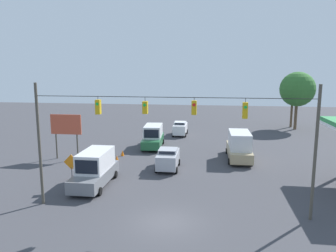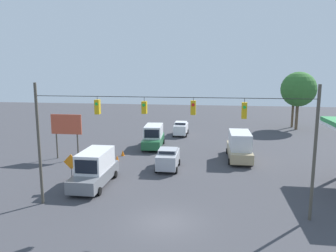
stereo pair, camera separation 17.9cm
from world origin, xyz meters
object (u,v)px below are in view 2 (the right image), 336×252
sedan_silver_withflow_mid (168,158)px  tree_horizon_right (294,90)px  roadside_billboard (66,127)px  sedan_white_withflow_deep (181,128)px  traffic_cone_fifth (123,153)px  work_zone_sign (71,165)px  box_truck_green_withflow_far (154,136)px  traffic_cone_second (105,171)px  traffic_cone_nearest (96,178)px  traffic_cone_third (112,164)px  box_truck_grey_parked_shoulder (95,168)px  tree_horizon_left (299,89)px  traffic_cone_fourth (117,158)px  overhead_signal_span (169,133)px  box_truck_tan_oncoming_far (239,146)px

sedan_silver_withflow_mid → tree_horizon_right: tree_horizon_right is taller
sedan_silver_withflow_mid → roadside_billboard: size_ratio=0.85×
sedan_white_withflow_deep → traffic_cone_fifth: sedan_white_withflow_deep is taller
roadside_billboard → work_zone_sign: size_ratio=1.71×
box_truck_green_withflow_far → tree_horizon_right: tree_horizon_right is taller
box_truck_green_withflow_far → traffic_cone_second: size_ratio=9.78×
work_zone_sign → traffic_cone_fifth: bearing=-96.8°
traffic_cone_nearest → traffic_cone_third: size_ratio=1.00×
box_truck_grey_parked_shoulder → traffic_cone_second: box_truck_grey_parked_shoulder is taller
roadside_billboard → traffic_cone_fifth: bearing=-160.2°
tree_horizon_left → traffic_cone_fourth: bearing=43.7°
traffic_cone_nearest → traffic_cone_second: bearing=-93.8°
traffic_cone_fourth → tree_horizon_left: size_ratio=0.07×
traffic_cone_fourth → roadside_billboard: (5.59, -0.19, 3.13)m
traffic_cone_nearest → traffic_cone_third: (-0.04, -4.36, 0.00)m
traffic_cone_third → traffic_cone_fourth: 2.10m
overhead_signal_span → traffic_cone_third: overhead_signal_span is taller
overhead_signal_span → sedan_white_withflow_deep: size_ratio=4.45×
traffic_cone_nearest → traffic_cone_fifth: (0.08, -8.66, 0.00)m
tree_horizon_left → overhead_signal_span: bearing=64.6°
sedan_silver_withflow_mid → roadside_billboard: (11.30, -2.09, 2.41)m
sedan_silver_withflow_mid → traffic_cone_nearest: sedan_silver_withflow_mid is taller
box_truck_green_withflow_far → sedan_silver_withflow_mid: size_ratio=1.51×
overhead_signal_span → traffic_cone_fifth: overhead_signal_span is taller
work_zone_sign → tree_horizon_left: (-24.39, -30.36, 4.48)m
roadside_billboard → tree_horizon_left: 36.25m
traffic_cone_second → box_truck_green_withflow_far: bearing=-102.1°
traffic_cone_fourth → traffic_cone_fifth: size_ratio=1.00×
work_zone_sign → box_truck_tan_oncoming_far: bearing=-142.7°
box_truck_tan_oncoming_far → traffic_cone_fourth: bearing=10.9°
traffic_cone_second → roadside_billboard: size_ratio=0.13×
sedan_white_withflow_deep → traffic_cone_nearest: size_ratio=6.53×
traffic_cone_fifth → tree_horizon_right: size_ratio=0.08×
traffic_cone_second → box_truck_tan_oncoming_far: bearing=-151.5°
traffic_cone_third → tree_horizon_right: (-22.84, -26.36, 5.87)m
traffic_cone_fourth → overhead_signal_span: bearing=122.0°
sedan_silver_withflow_mid → work_zone_sign: (6.98, 6.34, 0.94)m
traffic_cone_fourth → tree_horizon_left: (-23.12, -22.12, 6.15)m
sedan_white_withflow_deep → tree_horizon_right: 20.75m
box_truck_green_withflow_far → roadside_billboard: (8.20, 6.66, 2.09)m
box_truck_green_withflow_far → traffic_cone_fifth: (2.63, 4.65, -1.04)m
sedan_white_withflow_deep → traffic_cone_second: 19.85m
sedan_white_withflow_deep → box_truck_green_withflow_far: size_ratio=0.67×
traffic_cone_fifth → tree_horizon_left: (-23.14, -19.92, 6.15)m
traffic_cone_fifth → traffic_cone_second: bearing=91.9°
sedan_white_withflow_deep → tree_horizon_left: (-17.93, -7.29, 5.43)m
traffic_cone_third → work_zone_sign: (1.37, 6.15, 1.67)m
traffic_cone_third → traffic_cone_fifth: 4.30m
traffic_cone_nearest → work_zone_sign: (1.33, 1.78, 1.67)m
tree_horizon_right → box_truck_tan_oncoming_far: bearing=65.1°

